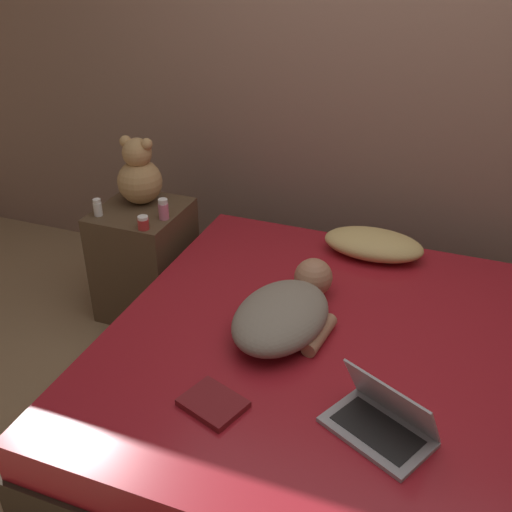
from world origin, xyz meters
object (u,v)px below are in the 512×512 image
pillow (373,244)px  book (213,403)px  teddy_bear (139,175)px  bottle_red (143,223)px  laptop (382,420)px  bottle_white (98,208)px  bottle_pink (163,209)px  person_lying (287,311)px

pillow → book: pillow is taller
teddy_bear → bottle_red: 0.33m
teddy_bear → book: bearing=-50.6°
laptop → teddy_bear: teddy_bear is taller
laptop → bottle_white: bearing=179.9°
bottle_pink → book: bearing=-54.1°
book → bottle_white: bearing=139.2°
person_lying → teddy_bear: bearing=156.0°
pillow → laptop: bearing=-77.3°
person_lying → bottle_pink: bearing=156.5°
bottle_red → book: 1.12m
pillow → book: bearing=-103.8°
laptop → bottle_red: (-1.29, 0.74, 0.12)m
person_lying → laptop: (0.46, -0.41, -0.03)m
bottle_red → book: (0.74, -0.83, -0.15)m
teddy_bear → book: teddy_bear is taller
person_lying → laptop: laptop is taller
teddy_bear → bottle_white: teddy_bear is taller
bottle_white → book: size_ratio=0.36×
teddy_bear → bottle_red: size_ratio=5.31×
teddy_bear → bottle_white: bearing=-119.7°
bottle_red → bottle_white: bearing=170.3°
pillow → person_lying: size_ratio=0.71×
bottle_red → bottle_white: 0.29m
book → bottle_red: bearing=131.5°
laptop → book: bearing=-143.8°
pillow → person_lying: person_lying is taller
person_lying → laptop: bearing=-35.3°
bottle_red → bottle_white: bottle_white is taller
bottle_red → bottle_pink: size_ratio=0.63×
teddy_bear → bottle_pink: size_ratio=3.37×
teddy_bear → bottle_pink: (0.20, -0.13, -0.10)m
teddy_bear → bottle_white: 0.27m
laptop → teddy_bear: size_ratio=1.11×
bottle_pink → bottle_white: bottle_pink is taller
pillow → person_lying: 0.73m
teddy_bear → bottle_pink: 0.26m
laptop → person_lying: bearing=164.5°
book → laptop: bearing=9.6°
person_lying → bottle_white: 1.18m
pillow → bottle_white: bearing=-166.0°
person_lying → teddy_bear: 1.17m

